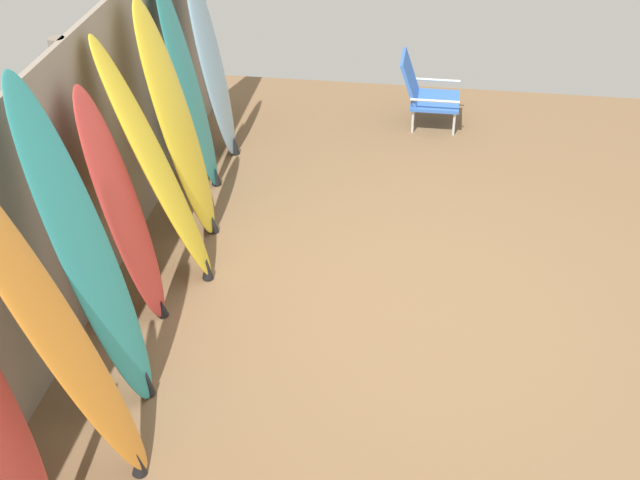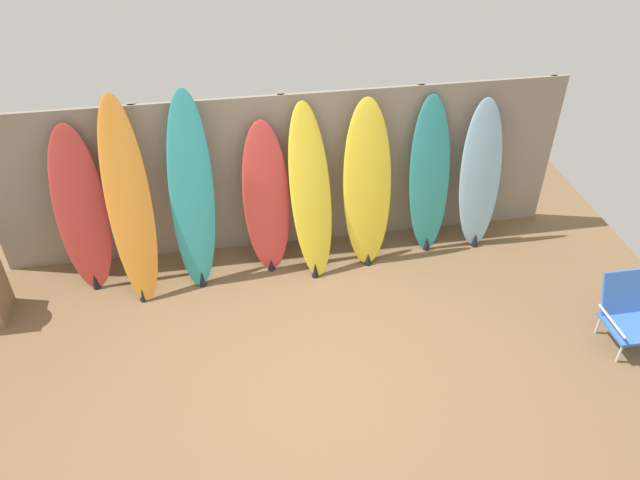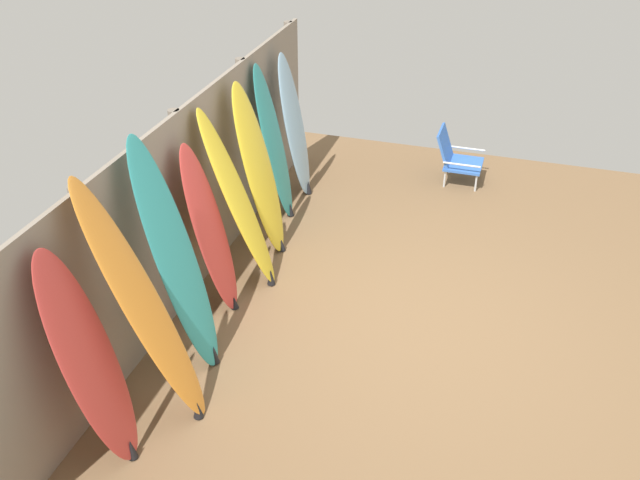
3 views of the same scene
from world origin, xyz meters
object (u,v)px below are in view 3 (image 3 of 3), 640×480
surfboard_red_0 (91,364)px  surfboard_skyblue_7 (295,127)px  surfboard_teal_6 (274,145)px  surfboard_yellow_5 (259,172)px  beach_chair (455,156)px  surfboard_yellow_4 (239,202)px  surfboard_red_3 (211,232)px  surfboard_orange_1 (144,308)px  surfboard_teal_2 (177,261)px

surfboard_red_0 → surfboard_skyblue_7: 4.17m
surfboard_red_0 → surfboard_teal_6: size_ratio=0.99×
surfboard_yellow_5 → beach_chair: (2.14, -1.68, -0.56)m
surfboard_red_0 → surfboard_yellow_5: (2.90, -0.06, 0.05)m
surfboard_yellow_4 → surfboard_yellow_5: (0.60, 0.03, 0.02)m
surfboard_skyblue_7 → beach_chair: 2.01m
surfboard_red_3 → surfboard_skyblue_7: surfboard_skyblue_7 is taller
surfboard_yellow_5 → surfboard_teal_6: (0.71, 0.11, -0.04)m
surfboard_yellow_4 → surfboard_red_3: bearing=170.2°
surfboard_yellow_4 → surfboard_teal_6: (1.32, 0.14, -0.02)m
beach_chair → surfboard_orange_1: bearing=159.0°
surfboard_red_3 → surfboard_yellow_5: size_ratio=0.90×
surfboard_teal_2 → surfboard_red_3: bearing=5.6°
surfboard_red_0 → surfboard_yellow_4: 2.30m
surfboard_red_3 → surfboard_red_0: bearing=179.6°
surfboard_yellow_4 → surfboard_yellow_5: bearing=2.8°
surfboard_orange_1 → surfboard_teal_2: 0.61m
surfboard_red_3 → beach_chair: surfboard_red_3 is taller
surfboard_teal_6 → surfboard_skyblue_7: bearing=-4.1°
surfboard_yellow_4 → surfboard_yellow_5: 0.60m
beach_chair → surfboard_red_3: bearing=150.1°
surfboard_red_0 → surfboard_teal_2: 1.11m
surfboard_orange_1 → surfboard_teal_2: size_ratio=0.99×
surfboard_yellow_4 → surfboard_yellow_5: size_ratio=0.99×
surfboard_red_3 → surfboard_yellow_4: (0.45, -0.08, 0.07)m
surfboard_skyblue_7 → surfboard_red_3: bearing=-179.4°
surfboard_yellow_4 → surfboard_orange_1: bearing=-178.5°
surfboard_red_3 → surfboard_teal_2: bearing=-174.4°
surfboard_red_0 → surfboard_yellow_4: size_ratio=0.97×
surfboard_red_0 → surfboard_teal_6: 3.61m
beach_chair → surfboard_skyblue_7: bearing=114.7°
surfboard_yellow_5 → surfboard_teal_6: bearing=9.0°
surfboard_teal_2 → beach_chair: (3.93, -1.65, -0.65)m
surfboard_yellow_4 → surfboard_yellow_5: surfboard_yellow_5 is taller
surfboard_yellow_4 → surfboard_teal_6: bearing=6.2°
surfboard_red_0 → surfboard_orange_1: (0.50, -0.14, 0.14)m
surfboard_orange_1 → beach_chair: size_ratio=3.04×
surfboard_teal_2 → surfboard_skyblue_7: bearing=1.8°
surfboard_teal_2 → beach_chair: 4.32m
surfboard_teal_2 → surfboard_red_3: (0.74, 0.07, -0.18)m
surfboard_yellow_4 → beach_chair: bearing=-31.0°
beach_chair → surfboard_teal_6: bearing=127.0°
surfboard_orange_1 → surfboard_yellow_4: (1.80, 0.05, -0.11)m
surfboard_teal_2 → beach_chair: size_ratio=3.06×
surfboard_red_3 → surfboard_teal_6: 1.77m
surfboard_yellow_5 → beach_chair: 2.77m
surfboard_yellow_5 → surfboard_skyblue_7: surfboard_yellow_5 is taller
surfboard_teal_6 → surfboard_yellow_5: bearing=-171.0°
surfboard_orange_1 → beach_chair: bearing=-19.4°
surfboard_orange_1 → surfboard_skyblue_7: surfboard_orange_1 is taller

